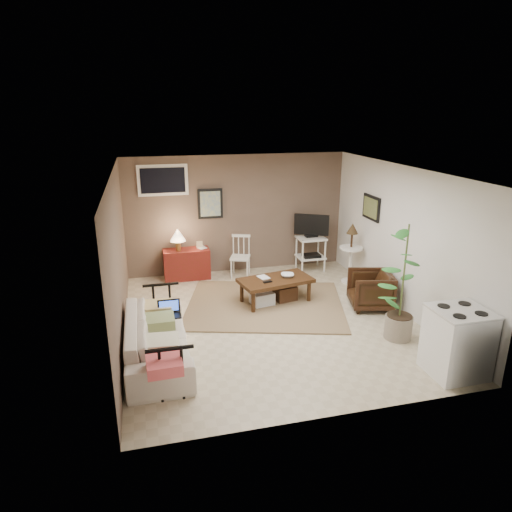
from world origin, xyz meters
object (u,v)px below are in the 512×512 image
object	(u,v)px
sofa	(157,331)
side_table	(351,246)
red_console	(186,261)
stove	(457,342)
coffee_table	(275,289)
potted_plant	(403,279)
armchair	(371,288)
tv_stand	(311,241)
spindle_chair	(240,257)

from	to	relation	value
sofa	side_table	xyz separation A→B (m)	(3.78, 2.01, 0.33)
red_console	stove	size ratio (longest dim) A/B	1.16
coffee_table	potted_plant	distance (m)	2.30
sofa	stove	size ratio (longest dim) A/B	2.30
side_table	red_console	bearing A→B (deg)	162.41
coffee_table	side_table	world-z (taller)	side_table
sofa	armchair	xyz separation A→B (m)	(3.60, 0.82, -0.06)
tv_stand	spindle_chair	bearing A→B (deg)	179.46
sofa	spindle_chair	size ratio (longest dim) A/B	2.49
sofa	stove	xyz separation A→B (m)	(3.69, -1.31, 0.04)
side_table	armchair	bearing A→B (deg)	-98.56
armchair	coffee_table	bearing A→B (deg)	-97.18
spindle_chair	stove	distance (m)	4.60
sofa	stove	bearing A→B (deg)	-109.53
tv_stand	stove	size ratio (longest dim) A/B	1.33
coffee_table	side_table	xyz separation A→B (m)	(1.70, 0.60, 0.47)
tv_stand	sofa	bearing A→B (deg)	-138.90
sofa	tv_stand	size ratio (longest dim) A/B	1.73
red_console	tv_stand	size ratio (longest dim) A/B	0.87
spindle_chair	potted_plant	world-z (taller)	potted_plant
tv_stand	potted_plant	bearing A→B (deg)	-86.22
side_table	potted_plant	world-z (taller)	potted_plant
potted_plant	stove	bearing A→B (deg)	-79.08
coffee_table	spindle_chair	size ratio (longest dim) A/B	1.62
coffee_table	red_console	world-z (taller)	red_console
coffee_table	side_table	bearing A→B (deg)	19.54
coffee_table	red_console	xyz separation A→B (m)	(-1.39, 1.58, 0.10)
coffee_table	side_table	distance (m)	1.87
sofa	side_table	bearing A→B (deg)	-61.98
red_console	stove	distance (m)	5.24
coffee_table	stove	xyz separation A→B (m)	(1.61, -2.71, 0.18)
potted_plant	stove	distance (m)	1.16
coffee_table	potted_plant	bearing A→B (deg)	-50.10
spindle_chair	tv_stand	size ratio (longest dim) A/B	0.69
side_table	stove	distance (m)	3.33
side_table	spindle_chair	bearing A→B (deg)	156.61
sofa	tv_stand	distance (m)	4.36
sofa	spindle_chair	xyz separation A→B (m)	(1.78, 2.88, -0.01)
armchair	red_console	bearing A→B (deg)	-112.90
side_table	armchair	distance (m)	1.26
red_console	armchair	xyz separation A→B (m)	(2.91, -2.16, -0.01)
sofa	red_console	world-z (taller)	red_console
coffee_table	tv_stand	bearing A→B (deg)	50.39
tv_stand	stove	xyz separation A→B (m)	(0.41, -4.17, -0.19)
potted_plant	spindle_chair	bearing A→B (deg)	118.48
spindle_chair	armchair	world-z (taller)	spindle_chair
sofa	side_table	distance (m)	4.29
side_table	sofa	bearing A→B (deg)	-151.98
red_console	armchair	size ratio (longest dim) A/B	1.50
stove	coffee_table	bearing A→B (deg)	120.68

